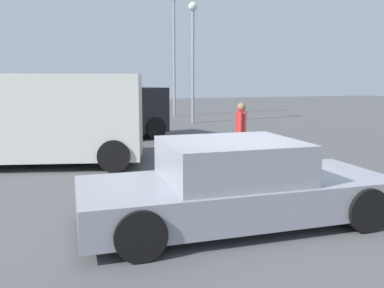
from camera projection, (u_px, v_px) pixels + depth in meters
The scene contains 7 objects.
ground_plane at pixel (234, 217), 6.30m from camera, with size 80.00×80.00×0.00m, color #515154.
sedan_foreground at pixel (235, 186), 5.95m from camera, with size 4.68×2.09×1.26m.
van_white at pixel (39, 117), 10.02m from camera, with size 5.45×3.33×2.27m.
suv_dark at pixel (97, 112), 14.09m from camera, with size 5.16×3.22×1.86m.
pedestrian at pixel (241, 128), 10.09m from camera, with size 0.41×0.51×1.57m.
light_post_near at pixel (193, 41), 19.53m from camera, with size 0.44×0.44×5.85m.
light_post_far at pixel (174, 35), 23.33m from camera, with size 0.44×0.44×7.09m.
Camera 1 is at (-2.64, -5.48, 2.12)m, focal length 37.49 mm.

